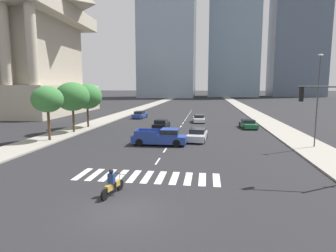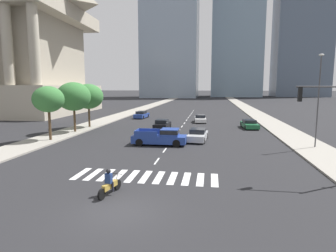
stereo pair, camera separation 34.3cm
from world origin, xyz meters
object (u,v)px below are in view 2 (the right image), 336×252
Objects in this scene: sedan_silver_1 at (198,135)px; street_tree_second at (74,97)px; sedan_black_3 at (162,125)px; street_lamp_east at (319,95)px; traffic_signal_near at (335,113)px; motorcycle_lead at (110,184)px; street_tree_nearest at (48,99)px; street_tree_third at (88,96)px; sedan_green_0 at (250,124)px; sedan_blue_4 at (142,115)px; sedan_white_2 at (200,119)px; pickup_truck at (162,137)px.

sedan_silver_1 is 0.74× the size of street_tree_second.
street_lamp_east is (16.58, -10.17, 4.50)m from sedan_black_3.
traffic_signal_near is 29.11m from street_tree_second.
street_tree_nearest reaches higher than motorcycle_lead.
street_tree_second reaches higher than street_tree_third.
sedan_black_3 reaches higher than sedan_green_0.
sedan_black_3 is 11.25m from street_tree_third.
sedan_silver_1 is 15.71m from traffic_signal_near.
street_tree_third reaches higher than sedan_blue_4.
street_lamp_east is at bearing -19.96° from street_tree_third.
street_tree_nearest is (-10.56, -10.45, 3.90)m from sedan_black_3.
street_tree_nearest is (-4.37, -23.52, 3.91)m from sedan_blue_4.
traffic_signal_near reaches higher than sedan_green_0.
sedan_white_2 is 24.76m from street_tree_nearest.
street_tree_nearest is (-24.65, 9.77, 0.23)m from traffic_signal_near.
street_tree_second is at bearing -77.02° from sedan_green_0.
sedan_white_2 is 0.75× the size of street_tree_nearest.
sedan_silver_1 is 12.41m from street_lamp_east.
street_lamp_east is (4.44, -12.84, 4.56)m from sedan_green_0.
street_tree_nearest is at bearing 174.51° from sedan_blue_4.
sedan_black_3 is at bearing 1.72° from street_tree_third.
street_tree_second is (-11.79, 19.59, 4.05)m from motorcycle_lead.
sedan_white_2 is 30.31m from traffic_signal_near.
motorcycle_lead is at bearing -175.57° from sedan_black_3.
sedan_silver_1 is at bearing -10.76° from street_tree_second.
motorcycle_lead is 0.47× the size of sedan_silver_1.
motorcycle_lead is 0.25× the size of street_lamp_east.
pickup_truck reaches higher than sedan_blue_4.
motorcycle_lead reaches higher than sedan_silver_1.
pickup_truck is at bearing -156.39° from sedan_blue_4.
street_tree_third is (-15.51, -8.76, 3.91)m from sedan_white_2.
motorcycle_lead is 0.50× the size of sedan_white_2.
street_tree_nearest is 0.92× the size of street_tree_second.
sedan_white_2 is 12.06m from sedan_blue_4.
pickup_truck is 25.04m from sedan_blue_4.
motorcycle_lead is at bearing -92.71° from pickup_truck.
sedan_black_3 is (-4.95, -8.44, 0.05)m from sedan_white_2.
motorcycle_lead is at bearing -10.47° from sedan_white_2.
street_tree_nearest is at bearing 136.23° from sedan_black_3.
pickup_truck is 12.89m from street_tree_nearest.
street_tree_nearest is (-27.14, -0.27, -0.60)m from street_lamp_east.
motorcycle_lead is 21.37m from street_lamp_east.
street_lamp_east reaches higher than sedan_blue_4.
street_tree_third is at bearing 160.04° from street_lamp_east.
motorcycle_lead is 23.22m from street_tree_second.
sedan_blue_4 is 0.74× the size of street_tree_third.
sedan_green_0 is at bearing 7.50° from street_tree_third.
traffic_signal_near is (9.14, -28.66, 3.72)m from sedan_white_2.
sedan_silver_1 is 1.02× the size of sedan_blue_4.
street_lamp_east is at bearing 82.76° from sedan_silver_1.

